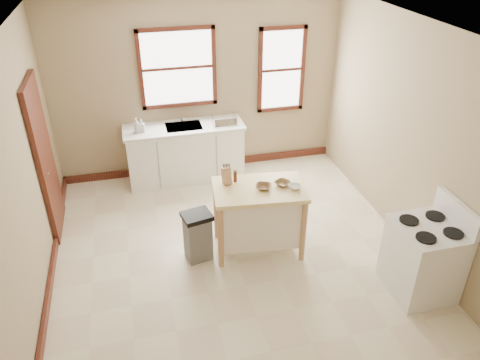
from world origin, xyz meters
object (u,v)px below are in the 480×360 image
(kitchen_island, at_px, (258,219))
(bowl_c, at_px, (295,187))
(soap_bottle_b, at_px, (142,126))
(gas_stove, at_px, (425,250))
(soap_bottle_a, at_px, (137,125))
(pepper_grinder, at_px, (235,176))
(dish_rack, at_px, (224,121))
(knife_block, at_px, (226,176))
(trash_bin, at_px, (198,236))
(bowl_b, at_px, (283,183))
(bowl_a, at_px, (264,187))

(kitchen_island, height_order, bowl_c, bowl_c)
(soap_bottle_b, bearing_deg, gas_stove, -38.99)
(soap_bottle_a, height_order, pepper_grinder, soap_bottle_a)
(dish_rack, bearing_deg, soap_bottle_b, -166.72)
(knife_block, relative_size, trash_bin, 0.30)
(trash_bin, distance_m, gas_stove, 2.64)
(dish_rack, relative_size, gas_stove, 0.33)
(pepper_grinder, distance_m, trash_bin, 0.88)
(dish_rack, height_order, kitchen_island, dish_rack)
(bowl_b, distance_m, gas_stove, 1.78)
(trash_bin, bearing_deg, bowl_a, -12.96)
(bowl_a, xyz_separation_m, bowl_b, (0.25, 0.03, -0.00))
(kitchen_island, bearing_deg, knife_block, 157.34)
(pepper_grinder, height_order, gas_stove, gas_stove)
(bowl_a, height_order, trash_bin, bowl_a)
(bowl_b, relative_size, trash_bin, 0.27)
(knife_block, bearing_deg, gas_stove, -42.42)
(soap_bottle_a, relative_size, kitchen_island, 0.20)
(dish_rack, distance_m, bowl_b, 1.99)
(bowl_b, bearing_deg, kitchen_island, 179.06)
(dish_rack, relative_size, trash_bin, 0.57)
(bowl_a, height_order, gas_stove, gas_stove)
(dish_rack, xyz_separation_m, bowl_c, (0.42, -2.09, -0.03))
(bowl_b, height_order, bowl_c, bowl_c)
(knife_block, bearing_deg, dish_rack, 71.65)
(dish_rack, relative_size, bowl_a, 1.99)
(soap_bottle_a, height_order, gas_stove, gas_stove)
(soap_bottle_b, bearing_deg, pepper_grinder, -50.90)
(kitchen_island, distance_m, bowl_c, 0.64)
(bowl_a, xyz_separation_m, gas_stove, (1.53, -1.15, -0.36))
(kitchen_island, xyz_separation_m, bowl_c, (0.41, -0.12, 0.48))
(pepper_grinder, height_order, bowl_c, pepper_grinder)
(kitchen_island, bearing_deg, soap_bottle_b, 129.21)
(pepper_grinder, height_order, bowl_a, pepper_grinder)
(soap_bottle_b, distance_m, gas_stove, 4.28)
(dish_rack, xyz_separation_m, knife_block, (-0.35, -1.76, 0.04))
(soap_bottle_b, distance_m, knife_block, 2.00)
(knife_block, height_order, bowl_c, knife_block)
(kitchen_island, xyz_separation_m, knife_block, (-0.36, 0.20, 0.56))
(bowl_a, height_order, bowl_c, same)
(bowl_a, bearing_deg, soap_bottle_a, 124.83)
(bowl_a, bearing_deg, bowl_b, 5.88)
(soap_bottle_a, relative_size, bowl_a, 1.20)
(soap_bottle_b, height_order, dish_rack, soap_bottle_b)
(soap_bottle_a, height_order, trash_bin, soap_bottle_a)
(pepper_grinder, xyz_separation_m, gas_stove, (1.83, -1.40, -0.41))
(soap_bottle_b, distance_m, bowl_a, 2.40)
(dish_rack, xyz_separation_m, pepper_grinder, (-0.24, -1.75, 0.02))
(kitchen_island, relative_size, gas_stove, 0.97)
(pepper_grinder, xyz_separation_m, bowl_b, (0.54, -0.22, -0.05))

